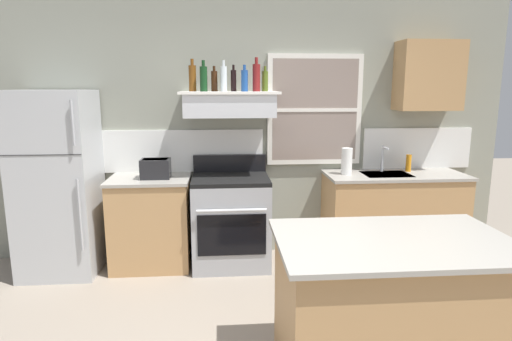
# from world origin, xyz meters

# --- Properties ---
(back_wall) EXTENTS (5.40, 0.11, 2.70)m
(back_wall) POSITION_xyz_m (0.03, 2.23, 1.35)
(back_wall) COLOR gray
(back_wall) RESTS_ON ground_plane
(refrigerator) EXTENTS (0.70, 0.72, 1.76)m
(refrigerator) POSITION_xyz_m (-1.90, 1.84, 0.88)
(refrigerator) COLOR #B7BABC
(refrigerator) RESTS_ON ground_plane
(counter_left_of_stove) EXTENTS (0.79, 0.63, 0.91)m
(counter_left_of_stove) POSITION_xyz_m (-1.05, 1.90, 0.46)
(counter_left_of_stove) COLOR tan
(counter_left_of_stove) RESTS_ON ground_plane
(toaster) EXTENTS (0.30, 0.20, 0.19)m
(toaster) POSITION_xyz_m (-0.98, 1.86, 1.01)
(toaster) COLOR black
(toaster) RESTS_ON counter_left_of_stove
(stove_range) EXTENTS (0.76, 0.69, 1.09)m
(stove_range) POSITION_xyz_m (-0.25, 1.86, 0.46)
(stove_range) COLOR #9EA0A5
(stove_range) RESTS_ON ground_plane
(range_hood_shelf) EXTENTS (0.96, 0.52, 0.24)m
(range_hood_shelf) POSITION_xyz_m (-0.25, 1.96, 1.62)
(range_hood_shelf) COLOR silver
(bottle_amber_wine) EXTENTS (0.07, 0.07, 0.31)m
(bottle_amber_wine) POSITION_xyz_m (-0.61, 2.00, 1.88)
(bottle_amber_wine) COLOR brown
(bottle_amber_wine) RESTS_ON range_hood_shelf
(bottle_dark_green_wine) EXTENTS (0.07, 0.07, 0.29)m
(bottle_dark_green_wine) POSITION_xyz_m (-0.50, 1.93, 1.87)
(bottle_dark_green_wine) COLOR #143819
(bottle_dark_green_wine) RESTS_ON range_hood_shelf
(bottle_brown_stout) EXTENTS (0.06, 0.06, 0.24)m
(bottle_brown_stout) POSITION_xyz_m (-0.40, 2.01, 1.85)
(bottle_brown_stout) COLOR #381E0F
(bottle_brown_stout) RESTS_ON range_hood_shelf
(bottle_clear_tall) EXTENTS (0.06, 0.06, 0.30)m
(bottle_clear_tall) POSITION_xyz_m (-0.30, 1.94, 1.87)
(bottle_clear_tall) COLOR silver
(bottle_clear_tall) RESTS_ON range_hood_shelf
(bottle_balsamic_dark) EXTENTS (0.06, 0.06, 0.26)m
(bottle_balsamic_dark) POSITION_xyz_m (-0.21, 2.01, 1.85)
(bottle_balsamic_dark) COLOR black
(bottle_balsamic_dark) RESTS_ON range_hood_shelf
(bottle_blue_liqueur) EXTENTS (0.07, 0.07, 0.25)m
(bottle_blue_liqueur) POSITION_xyz_m (-0.10, 1.90, 1.85)
(bottle_blue_liqueur) COLOR #1E478C
(bottle_blue_liqueur) RESTS_ON range_hood_shelf
(bottle_red_label_wine) EXTENTS (0.07, 0.07, 0.32)m
(bottle_red_label_wine) POSITION_xyz_m (0.01, 1.92, 1.88)
(bottle_red_label_wine) COLOR maroon
(bottle_red_label_wine) RESTS_ON range_hood_shelf
(bottle_olive_oil_square) EXTENTS (0.06, 0.06, 0.24)m
(bottle_olive_oil_square) POSITION_xyz_m (0.10, 1.98, 1.85)
(bottle_olive_oil_square) COLOR #4C601E
(bottle_olive_oil_square) RESTS_ON range_hood_shelf
(counter_right_with_sink) EXTENTS (1.43, 0.63, 0.91)m
(counter_right_with_sink) POSITION_xyz_m (1.45, 1.90, 0.46)
(counter_right_with_sink) COLOR tan
(counter_right_with_sink) RESTS_ON ground_plane
(sink_faucet) EXTENTS (0.03, 0.17, 0.28)m
(sink_faucet) POSITION_xyz_m (1.35, 2.00, 1.08)
(sink_faucet) COLOR silver
(sink_faucet) RESTS_ON counter_right_with_sink
(paper_towel_roll) EXTENTS (0.11, 0.11, 0.27)m
(paper_towel_roll) POSITION_xyz_m (0.93, 1.90, 1.04)
(paper_towel_roll) COLOR white
(paper_towel_roll) RESTS_ON counter_right_with_sink
(dish_soap_bottle) EXTENTS (0.06, 0.06, 0.18)m
(dish_soap_bottle) POSITION_xyz_m (1.63, 2.00, 1.00)
(dish_soap_bottle) COLOR orange
(dish_soap_bottle) RESTS_ON counter_right_with_sink
(kitchen_island) EXTENTS (1.40, 0.90, 0.91)m
(kitchen_island) POSITION_xyz_m (0.68, -0.00, 0.46)
(kitchen_island) COLOR tan
(kitchen_island) RESTS_ON ground_plane
(upper_cabinet_right) EXTENTS (0.64, 0.32, 0.70)m
(upper_cabinet_right) POSITION_xyz_m (1.80, 2.04, 1.90)
(upper_cabinet_right) COLOR tan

